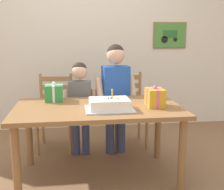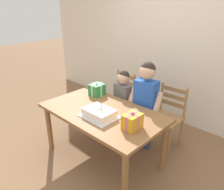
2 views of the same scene
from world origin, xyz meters
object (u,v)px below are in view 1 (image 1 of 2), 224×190
at_px(gift_box_red_large, 155,98).
at_px(child_older, 116,88).
at_px(gift_box_beside_cake, 54,93).
at_px(child_younger, 80,100).
at_px(chair_left, 55,111).
at_px(chair_right, 128,109).
at_px(dining_table, 98,115).
at_px(birthday_cake, 109,105).

xyz_separation_m(gift_box_red_large, child_older, (-0.28, 0.65, -0.02)).
xyz_separation_m(gift_box_beside_cake, child_younger, (0.27, 0.27, -0.14)).
relative_size(gift_box_red_large, chair_left, 0.23).
bearing_deg(chair_left, child_older, -20.66).
height_order(gift_box_red_large, chair_right, gift_box_red_large).
distance_m(dining_table, birthday_cake, 0.21).
bearing_deg(chair_right, birthday_cake, -110.29).
height_order(gift_box_beside_cake, chair_left, gift_box_beside_cake).
bearing_deg(gift_box_beside_cake, child_older, 21.68).
xyz_separation_m(dining_table, birthday_cake, (0.09, -0.14, 0.14)).
bearing_deg(chair_left, gift_box_red_large, -42.69).
bearing_deg(birthday_cake, chair_right, 69.71).
height_order(dining_table, child_younger, child_younger).
bearing_deg(child_younger, chair_left, 138.19).
distance_m(birthday_cake, chair_left, 1.17).
distance_m(dining_table, child_older, 0.66).
xyz_separation_m(birthday_cake, child_older, (0.17, 0.72, 0.02)).
relative_size(chair_right, child_younger, 0.84).
bearing_deg(birthday_cake, child_younger, 109.01).
xyz_separation_m(gift_box_red_large, gift_box_beside_cake, (-0.97, 0.38, -0.00)).
height_order(gift_box_beside_cake, child_younger, child_younger).
bearing_deg(child_younger, gift_box_red_large, -43.06).
height_order(gift_box_beside_cake, chair_right, gift_box_beside_cake).
xyz_separation_m(birthday_cake, chair_right, (0.37, 0.99, -0.30)).
bearing_deg(child_older, birthday_cake, -102.94).
bearing_deg(gift_box_beside_cake, chair_right, 31.45).
height_order(chair_left, child_older, child_older).
distance_m(dining_table, gift_box_beside_cake, 0.56).
xyz_separation_m(birthday_cake, chair_left, (-0.55, 0.99, -0.30)).
distance_m(birthday_cake, gift_box_beside_cake, 0.69).
bearing_deg(gift_box_beside_cake, chair_left, 92.90).
distance_m(dining_table, chair_right, 0.98).
xyz_separation_m(gift_box_red_large, child_younger, (-0.70, 0.65, -0.14)).
height_order(gift_box_red_large, child_younger, child_younger).
xyz_separation_m(dining_table, child_older, (0.26, 0.58, 0.15)).
distance_m(birthday_cake, child_younger, 0.77).
relative_size(gift_box_beside_cake, chair_left, 0.22).
height_order(dining_table, chair_left, chair_left).
bearing_deg(birthday_cake, chair_left, 119.02).
distance_m(chair_left, child_older, 0.83).
relative_size(dining_table, child_younger, 1.45).
distance_m(gift_box_red_large, chair_right, 0.98).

